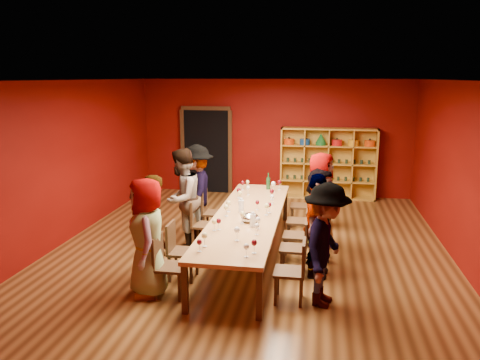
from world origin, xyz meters
name	(u,v)px	position (x,y,z in m)	size (l,w,h in m)	color
room_shell	(248,171)	(0.00, 0.00, 1.50)	(7.10, 9.10, 3.04)	#4D2E14
tasting_table	(248,217)	(0.00, 0.00, 0.70)	(1.10, 4.50, 0.75)	#B07C49
doorway	(207,151)	(-1.80, 4.43, 1.12)	(1.40, 0.17, 2.30)	black
shelving_unit	(328,160)	(1.40, 4.32, 0.98)	(2.40, 0.40, 1.80)	#BB882A
chair_person_left_0	(165,262)	(-0.91, -1.70, 0.50)	(0.42, 0.42, 0.89)	#311E10
person_left_0	(147,237)	(-1.16, -1.70, 0.85)	(0.83, 0.45, 1.70)	#5F80C3
chair_person_left_1	(178,248)	(-0.91, -1.11, 0.50)	(0.42, 0.42, 0.89)	#311E10
person_left_1	(152,227)	(-1.32, -1.11, 0.81)	(0.59, 0.43, 1.62)	#131535
chair_person_left_2	(200,222)	(-0.91, 0.23, 0.50)	(0.42, 0.42, 0.89)	#311E10
person_left_2	(182,199)	(-1.24, 0.23, 0.91)	(0.88, 0.49, 1.82)	beige
chair_person_left_3	(210,210)	(-0.91, 1.00, 0.50)	(0.42, 0.42, 0.89)	#311E10
person_left_3	(197,190)	(-1.16, 1.00, 0.89)	(1.15, 0.48, 1.78)	#525358
chair_person_right_0	(295,268)	(0.91, -1.58, 0.50)	(0.42, 0.42, 0.89)	#311E10
person_right_0	(326,245)	(1.31, -1.58, 0.85)	(1.10, 0.45, 1.70)	#131936
chair_person_right_1	(299,245)	(0.91, -0.67, 0.50)	(0.42, 0.42, 0.89)	#311E10
person_right_1	(316,226)	(1.17, -0.67, 0.82)	(0.96, 0.44, 1.64)	#C88695
chair_person_right_2	(300,232)	(0.91, -0.06, 0.50)	(0.42, 0.42, 0.89)	#311E10
person_right_2	(319,216)	(1.21, -0.06, 0.80)	(1.49, 0.43, 1.60)	#5787B4
chair_person_right_3	(302,218)	(0.91, 0.76, 0.50)	(0.42, 0.42, 0.89)	#311E10
person_right_3	(320,200)	(1.22, 0.76, 0.87)	(0.85, 0.46, 1.73)	pink
chair_person_right_4	(304,203)	(0.91, 1.83, 0.50)	(0.42, 0.42, 0.89)	#311E10
person_right_4	(324,191)	(1.29, 1.83, 0.78)	(0.57, 0.41, 1.55)	#C8868D
wine_glass_0	(257,226)	(0.30, -1.04, 0.88)	(0.07, 0.07, 0.18)	white
wine_glass_1	(226,208)	(-0.34, -0.19, 0.90)	(0.08, 0.08, 0.21)	white
wine_glass_2	(243,183)	(-0.37, 1.71, 0.89)	(0.08, 0.08, 0.20)	white
wine_glass_3	(248,182)	(-0.29, 1.85, 0.88)	(0.07, 0.07, 0.18)	white
wine_glass_4	(243,215)	(0.00, -0.53, 0.90)	(0.08, 0.08, 0.21)	white
wine_glass_5	(269,205)	(0.36, 0.14, 0.89)	(0.08, 0.08, 0.19)	white
wine_glass_6	(246,247)	(0.28, -1.93, 0.89)	(0.08, 0.08, 0.19)	white
wine_glass_7	(254,243)	(0.37, -1.79, 0.89)	(0.08, 0.08, 0.20)	white
wine_glass_8	(279,183)	(0.38, 1.88, 0.90)	(0.08, 0.08, 0.21)	white
wine_glass_9	(273,184)	(0.27, 1.67, 0.91)	(0.09, 0.09, 0.22)	white
wine_glass_10	(237,231)	(0.05, -1.34, 0.91)	(0.09, 0.09, 0.21)	white
wine_glass_11	(267,206)	(0.33, -0.01, 0.91)	(0.09, 0.09, 0.22)	white
wine_glass_12	(199,243)	(-0.37, -1.85, 0.88)	(0.07, 0.07, 0.18)	white
wine_glass_13	(214,222)	(-0.37, -0.95, 0.88)	(0.07, 0.07, 0.19)	white
wine_glass_14	(272,197)	(0.34, 0.72, 0.88)	(0.07, 0.07, 0.18)	white
wine_glass_15	(239,191)	(-0.34, 1.04, 0.90)	(0.08, 0.08, 0.20)	white
wine_glass_16	(272,192)	(0.31, 1.04, 0.90)	(0.08, 0.08, 0.21)	white
wine_glass_17	(229,204)	(-0.35, 0.08, 0.90)	(0.08, 0.08, 0.20)	white
wine_glass_18	(248,188)	(-0.20, 1.34, 0.88)	(0.07, 0.07, 0.18)	white
wine_glass_19	(205,236)	(-0.35, -1.65, 0.90)	(0.08, 0.08, 0.21)	white
wine_glass_20	(219,221)	(-0.31, -0.91, 0.89)	(0.07, 0.07, 0.19)	white
wine_glass_21	(240,194)	(-0.27, 0.77, 0.91)	(0.09, 0.09, 0.22)	white
wine_glass_22	(257,203)	(0.13, 0.29, 0.88)	(0.07, 0.07, 0.18)	white
wine_glass_23	(258,220)	(0.28, -0.74, 0.89)	(0.08, 0.08, 0.19)	white
spittoon_bowl	(250,218)	(0.10, -0.41, 0.82)	(0.30, 0.30, 0.16)	silver
carafe_a	(241,206)	(-0.13, 0.11, 0.86)	(0.13, 0.13, 0.25)	white
carafe_b	(253,220)	(0.19, -0.66, 0.86)	(0.09, 0.09, 0.24)	white
wine_bottle	(268,183)	(0.14, 1.87, 0.88)	(0.09, 0.09, 0.35)	#153A1D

